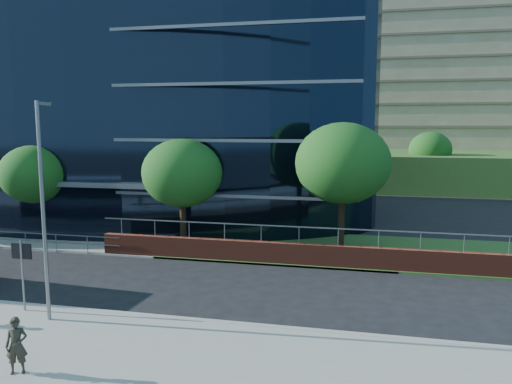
% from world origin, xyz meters
% --- Properties ---
extents(far_forecourt, '(50.00, 8.00, 0.10)m').
position_xyz_m(far_forecourt, '(-6.00, 11.00, 0.05)').
color(far_forecourt, gray).
rests_on(far_forecourt, ground).
extents(grass_verge, '(36.00, 8.00, 0.12)m').
position_xyz_m(grass_verge, '(24.00, 11.00, 0.06)').
color(grass_verge, '#2D511E').
rests_on(grass_verge, ground).
extents(glass_office, '(44.00, 23.10, 16.00)m').
position_xyz_m(glass_office, '(-4.00, 20.85, 8.00)').
color(glass_office, black).
rests_on(glass_office, ground).
extents(retaining_wall, '(34.00, 0.40, 2.11)m').
position_xyz_m(retaining_wall, '(20.00, 7.30, 0.61)').
color(retaining_wall, maroon).
rests_on(retaining_wall, ground).
extents(apartment_block, '(60.00, 42.00, 30.00)m').
position_xyz_m(apartment_block, '(32.00, 57.21, 11.11)').
color(apartment_block, '#2D511E').
rests_on(apartment_block, ground).
extents(street_sign, '(0.85, 0.09, 2.80)m').
position_xyz_m(street_sign, '(4.50, -1.59, 2.15)').
color(street_sign, slate).
rests_on(street_sign, pavement_near).
extents(tree_far_b, '(4.29, 4.29, 6.05)m').
position_xyz_m(tree_far_b, '(-3.00, 9.50, 4.21)').
color(tree_far_b, black).
rests_on(tree_far_b, ground).
extents(tree_far_c, '(4.62, 4.62, 6.51)m').
position_xyz_m(tree_far_c, '(7.00, 9.00, 4.54)').
color(tree_far_c, black).
rests_on(tree_far_c, ground).
extents(tree_far_d, '(5.28, 5.28, 7.44)m').
position_xyz_m(tree_far_d, '(16.00, 10.00, 5.19)').
color(tree_far_d, black).
rests_on(tree_far_d, ground).
extents(tree_dist_e, '(4.62, 4.62, 6.51)m').
position_xyz_m(tree_dist_e, '(24.00, 40.00, 4.54)').
color(tree_dist_e, black).
rests_on(tree_dist_e, ground).
extents(streetlight_east, '(0.15, 0.77, 8.00)m').
position_xyz_m(streetlight_east, '(6.00, -2.17, 4.44)').
color(streetlight_east, slate).
rests_on(streetlight_east, pavement_near).
extents(pedestrian_b, '(0.73, 0.62, 1.68)m').
position_xyz_m(pedestrian_b, '(7.61, -5.96, 0.99)').
color(pedestrian_b, '#2E2B20').
rests_on(pedestrian_b, pavement_near).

